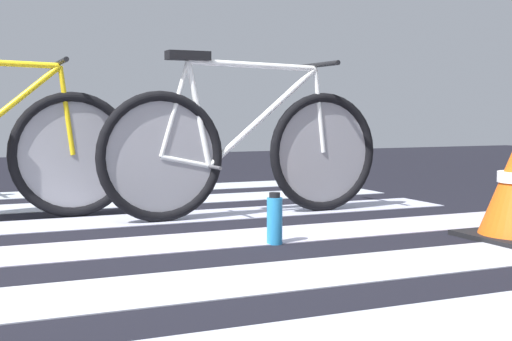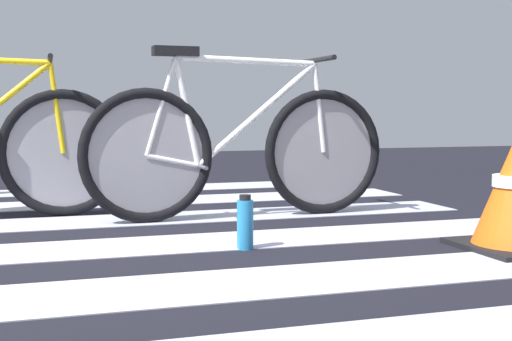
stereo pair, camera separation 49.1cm
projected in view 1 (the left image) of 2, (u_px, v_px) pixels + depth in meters
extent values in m
cube|color=black|center=(61.00, 259.00, 2.93)|extent=(18.00, 14.00, 0.02)
cube|color=#B8BAC6|center=(129.00, 291.00, 2.35)|extent=(5.20, 0.44, 0.00)
cube|color=#BAB5C9|center=(58.00, 252.00, 3.02)|extent=(5.20, 0.44, 0.00)
cube|color=#B1B3CA|center=(14.00, 227.00, 3.67)|extent=(5.20, 0.44, 0.00)
cube|color=silver|center=(12.00, 209.00, 4.37)|extent=(5.20, 0.44, 0.00)
torus|color=black|center=(161.00, 157.00, 3.82)|extent=(0.72, 0.07, 0.72)
torus|color=black|center=(323.00, 152.00, 4.26)|extent=(0.72, 0.07, 0.72)
cylinder|color=gray|center=(161.00, 157.00, 3.82)|extent=(0.61, 0.02, 0.61)
cylinder|color=gray|center=(323.00, 152.00, 4.26)|extent=(0.61, 0.02, 0.61)
cylinder|color=white|center=(254.00, 65.00, 4.02)|extent=(0.80, 0.05, 0.05)
cylinder|color=white|center=(264.00, 116.00, 4.07)|extent=(0.70, 0.05, 0.59)
cylinder|color=white|center=(199.00, 114.00, 3.90)|extent=(0.15, 0.04, 0.59)
cylinder|color=white|center=(185.00, 162.00, 3.89)|extent=(0.29, 0.03, 0.09)
cylinder|color=white|center=(175.00, 109.00, 3.84)|extent=(0.18, 0.03, 0.53)
cylinder|color=white|center=(319.00, 111.00, 4.22)|extent=(0.09, 0.03, 0.50)
cube|color=black|center=(188.00, 56.00, 3.85)|extent=(0.24, 0.10, 0.05)
cylinder|color=black|center=(315.00, 65.00, 4.19)|extent=(0.04, 0.52, 0.03)
cylinder|color=#4C4C51|center=(209.00, 166.00, 3.95)|extent=(0.03, 0.34, 0.02)
torus|color=black|center=(73.00, 155.00, 4.01)|extent=(0.72, 0.07, 0.72)
cylinder|color=gray|center=(73.00, 155.00, 4.01)|extent=(0.61, 0.02, 0.61)
cylinder|color=yellow|center=(67.00, 111.00, 3.98)|extent=(0.09, 0.03, 0.50)
cylinder|color=black|center=(60.00, 62.00, 3.94)|extent=(0.04, 0.52, 0.03)
cylinder|color=#298BCF|center=(275.00, 221.00, 3.20)|extent=(0.07, 0.07, 0.21)
cylinder|color=black|center=(275.00, 195.00, 3.19)|extent=(0.05, 0.05, 0.02)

